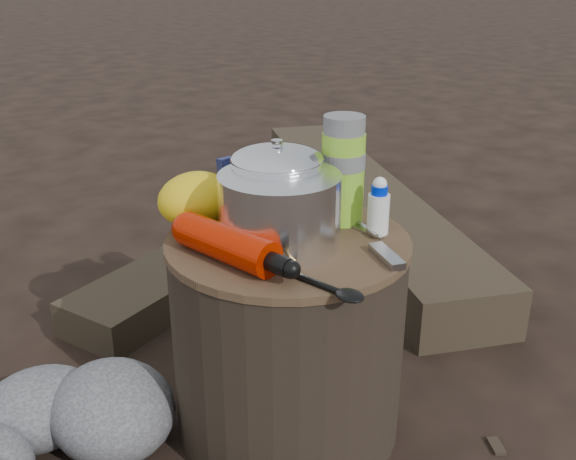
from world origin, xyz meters
TOP-DOWN VIEW (x-y plane):
  - ground at (0.00, 0.00)m, footprint 60.00×60.00m
  - stump at (0.00, 0.00)m, footprint 0.50×0.50m
  - log_main at (0.99, 0.77)m, footprint 1.10×1.85m
  - log_small at (0.36, 0.79)m, footprint 1.31×0.64m
  - foil_windscreen at (-0.03, -0.01)m, footprint 0.24×0.24m
  - camping_pot at (0.01, 0.05)m, footprint 0.19×0.19m
  - fuel_bottle at (-0.15, -0.01)m, footprint 0.12×0.30m
  - thermos at (0.15, 0.01)m, footprint 0.09×0.09m
  - travel_mug at (0.13, 0.12)m, footprint 0.08×0.08m
  - stuff_sack at (-0.10, 0.19)m, footprint 0.17×0.14m
  - food_pouch at (0.02, 0.20)m, footprint 0.10×0.03m
  - multitool at (0.08, -0.19)m, footprint 0.06×0.11m
  - pot_grabber at (0.15, -0.06)m, footprint 0.05×0.13m
  - spork at (-0.09, -0.18)m, footprint 0.07×0.18m
  - squeeze_bottle at (0.17, -0.09)m, footprint 0.05×0.05m

SIDE VIEW (x-z plane):
  - ground at x=0.00m, z-range 0.00..0.00m
  - log_small at x=0.36m, z-range 0.00..0.11m
  - log_main at x=0.99m, z-range 0.00..0.16m
  - stump at x=0.00m, z-range 0.00..0.46m
  - pot_grabber at x=0.15m, z-range 0.46..0.47m
  - spork at x=-0.09m, z-range 0.46..0.47m
  - multitool at x=0.08m, z-range 0.46..0.47m
  - fuel_bottle at x=-0.15m, z-range 0.46..0.53m
  - squeeze_bottle at x=0.17m, z-range 0.46..0.57m
  - stuff_sack at x=-0.10m, z-range 0.46..0.58m
  - travel_mug at x=0.13m, z-range 0.46..0.58m
  - food_pouch at x=0.02m, z-range 0.46..0.59m
  - foil_windscreen at x=-0.03m, z-range 0.46..0.61m
  - camping_pot at x=0.01m, z-range 0.46..0.65m
  - thermos at x=0.15m, z-range 0.46..0.69m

